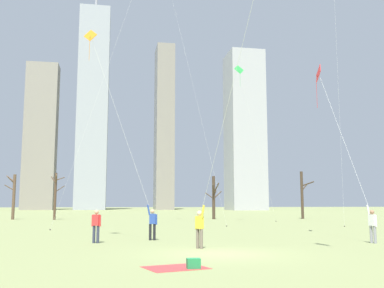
% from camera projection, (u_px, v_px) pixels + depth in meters
% --- Properties ---
extents(ground_plane, '(400.00, 400.00, 0.00)m').
position_uv_depth(ground_plane, '(220.00, 254.00, 17.16)').
color(ground_plane, '#848E56').
extents(kite_flyer_far_back_pink, '(3.45, 10.88, 21.67)m').
position_uv_depth(kite_flyer_far_back_pink, '(234.00, 85.00, 17.41)').
color(kite_flyer_far_back_pink, '#726656').
rests_on(kite_flyer_far_back_pink, ground).
extents(kite_flyer_foreground_right_orange, '(4.18, 0.72, 11.63)m').
position_uv_depth(kite_flyer_foreground_right_orange, '(146.00, 202.00, 23.68)').
color(kite_flyer_foreground_right_orange, black).
rests_on(kite_flyer_foreground_right_orange, ground).
extents(kite_flyer_midfield_right_red, '(0.39, 5.80, 10.67)m').
position_uv_depth(kite_flyer_midfield_right_red, '(360.00, 190.00, 22.91)').
color(kite_flyer_midfield_right_red, gray).
rests_on(kite_flyer_midfield_right_red, ground).
extents(bystander_far_off_by_trees, '(0.46, 0.33, 1.62)m').
position_uv_depth(bystander_far_off_by_trees, '(96.00, 224.00, 21.89)').
color(bystander_far_off_by_trees, '#33384C').
rests_on(bystander_far_off_by_trees, ground).
extents(distant_kite_drifting_left_green, '(5.04, 2.17, 16.42)m').
position_uv_depth(distant_kite_drifting_left_green, '(242.00, 82.00, 46.65)').
color(distant_kite_drifting_left_green, green).
rests_on(distant_kite_drifting_left_green, ground).
extents(picnic_spot, '(2.12, 1.85, 0.31)m').
position_uv_depth(picnic_spot, '(186.00, 265.00, 13.34)').
color(picnic_spot, '#CC3838').
rests_on(picnic_spot, ground).
extents(bare_tree_center, '(1.86, 3.35, 5.26)m').
position_uv_depth(bare_tree_center, '(214.00, 197.00, 54.53)').
color(bare_tree_center, '#423326').
rests_on(bare_tree_center, ground).
extents(bare_tree_rightmost, '(1.77, 2.77, 5.53)m').
position_uv_depth(bare_tree_rightmost, '(55.00, 194.00, 52.74)').
color(bare_tree_rightmost, '#4C3828').
rests_on(bare_tree_rightmost, ground).
extents(bare_tree_far_right_edge, '(1.30, 2.79, 5.92)m').
position_uv_depth(bare_tree_far_right_edge, '(302.00, 194.00, 55.75)').
color(bare_tree_far_right_edge, '#423326').
rests_on(bare_tree_far_right_edge, ground).
extents(bare_tree_leftmost, '(1.43, 2.02, 5.39)m').
position_uv_depth(bare_tree_leftmost, '(13.00, 195.00, 53.30)').
color(bare_tree_leftmost, brown).
rests_on(bare_tree_leftmost, ground).
extents(skyline_mid_tower_left, '(9.10, 11.89, 68.47)m').
position_uv_depth(skyline_mid_tower_left, '(93.00, 108.00, 136.13)').
color(skyline_mid_tower_left, '#9EA3AD').
rests_on(skyline_mid_tower_left, ground).
extents(skyline_slender_spire, '(9.73, 10.92, 45.35)m').
position_uv_depth(skyline_slender_spire, '(245.00, 130.00, 127.18)').
color(skyline_slender_spire, '#B2B2B7').
rests_on(skyline_slender_spire, ground).
extents(skyline_tall_tower, '(9.13, 6.44, 43.66)m').
position_uv_depth(skyline_tall_tower, '(41.00, 136.00, 131.76)').
color(skyline_tall_tower, gray).
rests_on(skyline_tall_tower, ground).
extents(skyline_squat_block, '(5.42, 9.21, 50.52)m').
position_uv_depth(skyline_squat_block, '(164.00, 127.00, 136.33)').
color(skyline_squat_block, gray).
rests_on(skyline_squat_block, ground).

